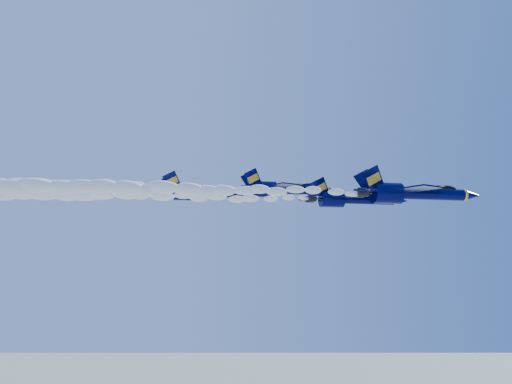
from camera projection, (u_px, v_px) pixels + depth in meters
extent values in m
cylinder|color=#000136|center=(432.00, 194.00, 75.58)|extent=(9.28, 1.55, 1.55)
ellipsoid|color=#000136|center=(387.00, 193.00, 74.13)|extent=(1.61, 2.79, 6.60)
cone|color=#000136|center=(472.00, 196.00, 76.90)|extent=(2.68, 1.55, 1.55)
cylinder|color=yellow|center=(464.00, 195.00, 76.63)|extent=(0.36, 1.61, 1.61)
ellipsoid|color=black|center=(444.00, 189.00, 76.07)|extent=(3.71, 1.21, 1.02)
cube|color=yellow|center=(444.00, 191.00, 76.03)|extent=(4.33, 1.03, 0.19)
cube|color=#000136|center=(415.00, 189.00, 70.57)|extent=(5.53, 6.56, 0.19)
cube|color=#000136|center=(386.00, 197.00, 78.53)|extent=(5.53, 6.56, 0.19)
cube|color=yellow|center=(426.00, 188.00, 70.90)|extent=(2.49, 5.17, 0.10)
cube|color=yellow|center=(395.00, 197.00, 78.87)|extent=(2.49, 5.17, 0.10)
cube|color=#000136|center=(374.00, 179.00, 72.81)|extent=(3.36, 1.06, 3.62)
cube|color=#000136|center=(367.00, 182.00, 74.90)|extent=(3.36, 1.06, 3.62)
cylinder|color=black|center=(363.00, 192.00, 72.68)|extent=(1.24, 1.13, 1.13)
cylinder|color=black|center=(359.00, 193.00, 73.97)|extent=(1.24, 1.13, 1.13)
cube|color=yellow|center=(410.00, 187.00, 75.00)|extent=(11.35, 0.36, 0.08)
ellipsoid|color=white|center=(191.00, 189.00, 68.44)|extent=(42.82, 2.16, 1.94)
cylinder|color=#000136|center=(368.00, 200.00, 79.82)|extent=(7.77, 1.30, 1.30)
ellipsoid|color=#000136|center=(332.00, 199.00, 78.61)|extent=(1.35, 2.33, 5.53)
cone|color=#000136|center=(401.00, 201.00, 80.93)|extent=(2.25, 1.30, 1.30)
cylinder|color=yellow|center=(394.00, 201.00, 80.70)|extent=(0.30, 1.35, 1.35)
ellipsoid|color=black|center=(378.00, 196.00, 80.24)|extent=(3.11, 1.01, 0.85)
cube|color=yellow|center=(378.00, 197.00, 80.20)|extent=(3.63, 0.86, 0.16)
cube|color=#000136|center=(352.00, 196.00, 75.63)|extent=(4.63, 5.49, 0.16)
cube|color=#000136|center=(333.00, 202.00, 82.30)|extent=(4.63, 5.49, 0.16)
cube|color=yellow|center=(360.00, 195.00, 75.91)|extent=(2.08, 4.33, 0.09)
cube|color=yellow|center=(341.00, 202.00, 82.58)|extent=(2.08, 4.33, 0.09)
cube|color=#000136|center=(321.00, 188.00, 77.50)|extent=(2.81, 0.89, 3.03)
cube|color=#000136|center=(316.00, 190.00, 79.25)|extent=(2.81, 0.89, 3.03)
cylinder|color=black|center=(312.00, 198.00, 77.40)|extent=(1.04, 0.95, 0.95)
cylinder|color=black|center=(309.00, 199.00, 78.48)|extent=(1.04, 0.95, 0.95)
cube|color=yellow|center=(351.00, 194.00, 79.34)|extent=(9.50, 0.30, 0.07)
ellipsoid|color=white|center=(149.00, 196.00, 73.07)|extent=(42.82, 1.80, 1.62)
cylinder|color=#000136|center=(301.00, 190.00, 88.12)|extent=(8.22, 1.37, 1.37)
ellipsoid|color=#000136|center=(265.00, 189.00, 86.84)|extent=(1.42, 2.47, 5.85)
cone|color=#000136|center=(333.00, 191.00, 89.29)|extent=(2.37, 1.37, 1.37)
cylinder|color=yellow|center=(326.00, 191.00, 89.05)|extent=(0.32, 1.42, 1.42)
ellipsoid|color=black|center=(310.00, 186.00, 88.56)|extent=(3.29, 1.07, 0.90)
cube|color=yellow|center=(310.00, 188.00, 88.52)|extent=(3.84, 0.91, 0.16)
cube|color=#000136|center=(281.00, 186.00, 83.68)|extent=(4.90, 5.81, 0.16)
cube|color=#000136|center=(269.00, 193.00, 90.74)|extent=(4.90, 5.81, 0.16)
cube|color=yellow|center=(290.00, 186.00, 83.98)|extent=(2.20, 4.57, 0.09)
cube|color=yellow|center=(277.00, 192.00, 91.03)|extent=(2.20, 4.57, 0.09)
cube|color=#000136|center=(253.00, 179.00, 85.67)|extent=(2.98, 0.94, 3.20)
cube|color=#000136|center=(250.00, 181.00, 87.52)|extent=(2.98, 0.94, 3.20)
cylinder|color=black|center=(245.00, 188.00, 85.55)|extent=(1.10, 1.00, 1.00)
cylinder|color=black|center=(243.00, 189.00, 86.70)|extent=(1.10, 1.00, 1.00)
cube|color=yellow|center=(284.00, 185.00, 87.61)|extent=(10.05, 0.32, 0.07)
ellipsoid|color=white|center=(94.00, 186.00, 81.26)|extent=(42.82, 1.91, 1.72)
cylinder|color=#000136|center=(223.00, 193.00, 95.01)|extent=(9.01, 1.50, 1.50)
ellipsoid|color=#000136|center=(185.00, 192.00, 93.61)|extent=(1.56, 2.70, 6.41)
cone|color=#000136|center=(257.00, 194.00, 96.30)|extent=(2.60, 1.50, 1.50)
cylinder|color=yellow|center=(250.00, 194.00, 96.03)|extent=(0.35, 1.56, 1.56)
ellipsoid|color=black|center=(233.00, 189.00, 95.49)|extent=(3.61, 1.17, 0.99)
cube|color=yellow|center=(233.00, 191.00, 95.45)|extent=(4.21, 1.00, 0.18)
cube|color=#000136|center=(199.00, 189.00, 90.15)|extent=(5.37, 6.37, 0.18)
cube|color=#000136|center=(193.00, 195.00, 97.88)|extent=(5.37, 6.37, 0.18)
cube|color=yellow|center=(208.00, 188.00, 90.47)|extent=(2.42, 5.02, 0.10)
cube|color=yellow|center=(201.00, 195.00, 98.21)|extent=(2.42, 5.02, 0.10)
cube|color=#000136|center=(172.00, 181.00, 92.32)|extent=(3.26, 1.03, 3.51)
cube|color=#000136|center=(171.00, 183.00, 94.35)|extent=(3.26, 1.03, 3.51)
cylinder|color=black|center=(164.00, 191.00, 92.20)|extent=(1.20, 1.10, 1.10)
cylinder|color=black|center=(163.00, 192.00, 93.46)|extent=(1.20, 1.10, 1.10)
cube|color=yellow|center=(205.00, 188.00, 94.46)|extent=(11.02, 0.35, 0.08)
ellipsoid|color=white|center=(20.00, 189.00, 87.95)|extent=(42.82, 2.09, 1.88)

